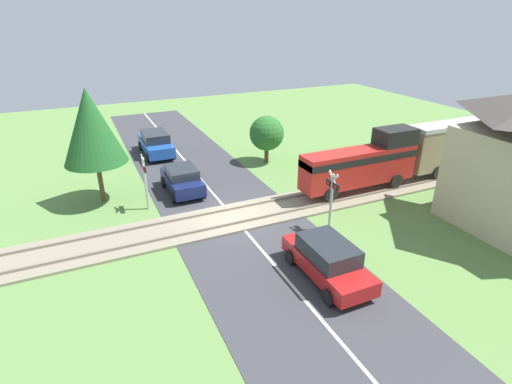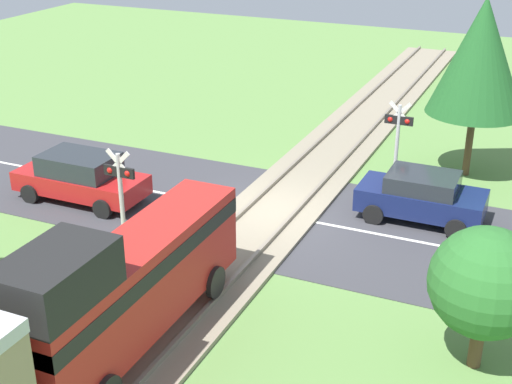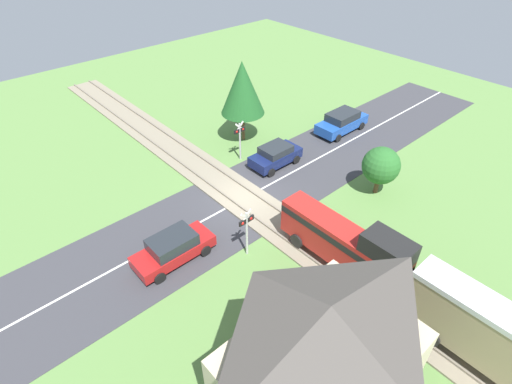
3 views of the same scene
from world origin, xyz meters
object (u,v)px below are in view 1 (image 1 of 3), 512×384
at_px(train, 477,140).
at_px(pedestrian_by_station, 463,181).
at_px(car_near_crossing, 182,179).
at_px(crossing_signal_east_approach, 332,193).
at_px(car_far_side, 327,259).
at_px(car_behind_queue, 156,143).
at_px(crossing_signal_west_approach, 145,175).

distance_m(train, pedestrian_by_station, 4.74).
height_order(car_near_crossing, crossing_signal_east_approach, crossing_signal_east_approach).
xyz_separation_m(car_near_crossing, car_far_side, (9.88, 2.88, 0.02)).
height_order(crossing_signal_east_approach, pedestrian_by_station, crossing_signal_east_approach).
relative_size(car_behind_queue, crossing_signal_west_approach, 1.55).
height_order(train, car_near_crossing, train).
distance_m(car_near_crossing, pedestrian_by_station, 15.33).
bearing_deg(car_far_side, car_near_crossing, -163.75).
distance_m(car_behind_queue, pedestrian_by_station, 19.46).
bearing_deg(crossing_signal_west_approach, car_far_side, 30.35).
xyz_separation_m(car_far_side, crossing_signal_west_approach, (-8.58, -5.03, 1.05)).
xyz_separation_m(train, car_near_crossing, (-4.09, -17.67, -1.13)).
height_order(crossing_signal_west_approach, pedestrian_by_station, crossing_signal_west_approach).
relative_size(car_far_side, crossing_signal_east_approach, 1.44).
bearing_deg(crossing_signal_west_approach, car_near_crossing, 121.24).
xyz_separation_m(car_far_side, crossing_signal_east_approach, (-3.00, 2.15, 1.05)).
relative_size(car_far_side, pedestrian_by_station, 2.38).
xyz_separation_m(car_near_crossing, pedestrian_by_station, (6.63, 13.82, 0.03)).
xyz_separation_m(train, crossing_signal_east_approach, (2.79, -12.65, -0.05)).
bearing_deg(car_far_side, crossing_signal_east_approach, 144.38).
relative_size(car_near_crossing, car_far_side, 0.88).
relative_size(car_behind_queue, pedestrian_by_station, 2.55).
bearing_deg(car_behind_queue, crossing_signal_east_approach, 19.80).
relative_size(train, crossing_signal_west_approach, 8.53).
height_order(car_near_crossing, car_behind_queue, car_behind_queue).
bearing_deg(crossing_signal_west_approach, pedestrian_by_station, 71.55).
bearing_deg(crossing_signal_east_approach, crossing_signal_west_approach, -127.92).
bearing_deg(train, car_near_crossing, -103.05).
bearing_deg(car_far_side, car_behind_queue, -170.36).
relative_size(train, car_far_side, 5.91).
bearing_deg(train, car_behind_queue, -122.29).
height_order(car_behind_queue, pedestrian_by_station, pedestrian_by_station).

